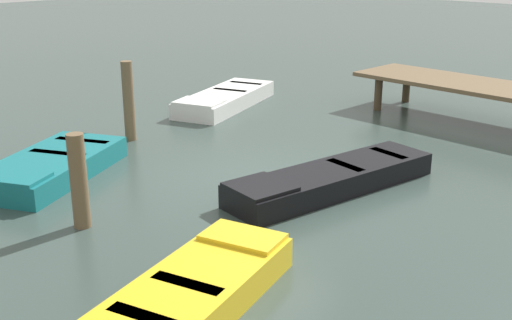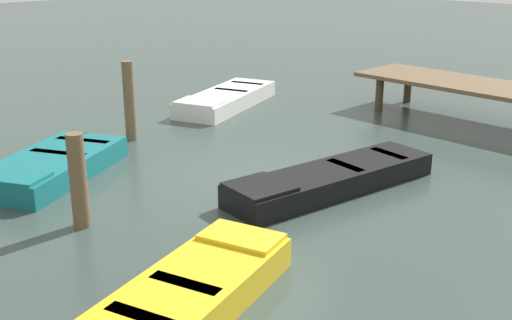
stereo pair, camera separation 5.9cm
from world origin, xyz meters
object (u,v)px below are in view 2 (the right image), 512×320
at_px(rowboat_teal, 51,166).
at_px(rowboat_white, 226,99).
at_px(rowboat_yellow, 197,288).
at_px(rowboat_black, 331,179).
at_px(mooring_piling_far_left, 78,181).
at_px(mooring_piling_far_right, 129,101).
at_px(dock_segment, 487,89).

bearing_deg(rowboat_teal, rowboat_white, 168.39).
relative_size(rowboat_yellow, rowboat_teal, 0.89).
xyz_separation_m(rowboat_black, rowboat_white, (-5.76, 3.00, 0.00)).
height_order(rowboat_teal, mooring_piling_far_left, mooring_piling_far_left).
xyz_separation_m(rowboat_black, mooring_piling_far_left, (-1.84, -3.82, 0.52)).
height_order(rowboat_yellow, rowboat_white, same).
distance_m(rowboat_teal, mooring_piling_far_left, 2.53).
distance_m(rowboat_black, mooring_piling_far_right, 5.14).
bearing_deg(rowboat_white, rowboat_yellow, 25.16).
height_order(rowboat_yellow, mooring_piling_far_right, mooring_piling_far_right).
relative_size(dock_segment, rowboat_black, 1.54).
distance_m(rowboat_white, mooring_piling_far_right, 3.68).
bearing_deg(rowboat_teal, mooring_piling_far_left, 44.55).
distance_m(rowboat_teal, mooring_piling_far_right, 2.70).
distance_m(dock_segment, rowboat_white, 6.54).
height_order(rowboat_yellow, mooring_piling_far_left, mooring_piling_far_left).
bearing_deg(mooring_piling_far_right, dock_segment, 52.58).
bearing_deg(mooring_piling_far_right, rowboat_yellow, -29.72).
bearing_deg(rowboat_yellow, rowboat_black, -0.15).
bearing_deg(rowboat_black, dock_segment, -170.41).
height_order(rowboat_black, mooring_piling_far_right, mooring_piling_far_right).
height_order(dock_segment, rowboat_teal, dock_segment).
bearing_deg(mooring_piling_far_left, rowboat_black, 64.34).
xyz_separation_m(rowboat_yellow, mooring_piling_far_left, (-2.96, 0.27, 0.52)).
xyz_separation_m(mooring_piling_far_left, mooring_piling_far_right, (-3.24, 3.26, 0.14)).
distance_m(dock_segment, rowboat_black, 6.09).
distance_m(rowboat_yellow, mooring_piling_far_left, 3.01).
height_order(dock_segment, rowboat_yellow, dock_segment).
relative_size(rowboat_white, mooring_piling_far_right, 2.22).
xyz_separation_m(rowboat_white, mooring_piling_far_left, (3.92, -6.82, 0.52)).
distance_m(rowboat_yellow, rowboat_teal, 5.40).
relative_size(dock_segment, mooring_piling_far_right, 3.73).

